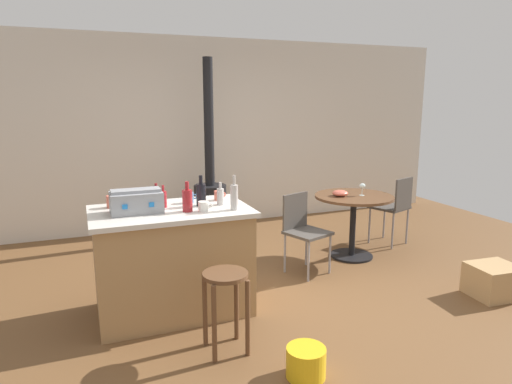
{
  "coord_description": "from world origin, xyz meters",
  "views": [
    {
      "loc": [
        -1.62,
        -3.66,
        1.84
      ],
      "look_at": [
        0.03,
        0.53,
        0.91
      ],
      "focal_mm": 31.69,
      "sensor_mm": 36.0,
      "label": 1
    }
  ],
  "objects_px": {
    "kitchen_island": "(172,260)",
    "wooden_stool": "(226,293)",
    "folding_chair_near": "(303,227)",
    "cup_0": "(204,206)",
    "cup_3": "(219,195)",
    "bottle_0": "(234,197)",
    "bottle_5": "(220,196)",
    "cup_1": "(112,202)",
    "wine_glass": "(362,186)",
    "wood_stove": "(210,195)",
    "serving_bowl": "(340,193)",
    "bottle_4": "(163,199)",
    "plastic_bucket": "(306,362)",
    "dining_table": "(353,210)",
    "cup_2": "(190,197)",
    "bottle_3": "(156,197)",
    "bottle_2": "(187,200)",
    "folding_chair_far": "(394,205)",
    "bottle_1": "(201,194)",
    "cardboard_box": "(494,281)"
  },
  "relations": [
    {
      "from": "cup_1",
      "to": "serving_bowl",
      "type": "relative_size",
      "value": 0.68
    },
    {
      "from": "bottle_5",
      "to": "serving_bowl",
      "type": "relative_size",
      "value": 1.11
    },
    {
      "from": "bottle_3",
      "to": "bottle_5",
      "type": "xyz_separation_m",
      "value": [
        0.53,
        -0.16,
        -0.0
      ]
    },
    {
      "from": "bottle_1",
      "to": "wood_stove",
      "type": "bearing_deg",
      "value": 72.39
    },
    {
      "from": "cup_1",
      "to": "wine_glass",
      "type": "relative_size",
      "value": 0.86
    },
    {
      "from": "folding_chair_near",
      "to": "bottle_2",
      "type": "distance_m",
      "value": 1.57
    },
    {
      "from": "wood_stove",
      "to": "serving_bowl",
      "type": "bearing_deg",
      "value": -51.76
    },
    {
      "from": "dining_table",
      "to": "bottle_1",
      "type": "height_order",
      "value": "bottle_1"
    },
    {
      "from": "bottle_2",
      "to": "bottle_5",
      "type": "bearing_deg",
      "value": 23.24
    },
    {
      "from": "kitchen_island",
      "to": "wooden_stool",
      "type": "height_order",
      "value": "kitchen_island"
    },
    {
      "from": "bottle_3",
      "to": "serving_bowl",
      "type": "bearing_deg",
      "value": 12.75
    },
    {
      "from": "wood_stove",
      "to": "cup_0",
      "type": "xyz_separation_m",
      "value": [
        -0.69,
        -2.28,
        0.4
      ]
    },
    {
      "from": "folding_chair_far",
      "to": "bottle_5",
      "type": "height_order",
      "value": "bottle_5"
    },
    {
      "from": "wood_stove",
      "to": "cup_3",
      "type": "distance_m",
      "value": 2.01
    },
    {
      "from": "cup_3",
      "to": "plastic_bucket",
      "type": "height_order",
      "value": "cup_3"
    },
    {
      "from": "bottle_4",
      "to": "cup_3",
      "type": "height_order",
      "value": "bottle_4"
    },
    {
      "from": "kitchen_island",
      "to": "folding_chair_far",
      "type": "relative_size",
      "value": 1.51
    },
    {
      "from": "kitchen_island",
      "to": "bottle_0",
      "type": "bearing_deg",
      "value": -24.5
    },
    {
      "from": "wooden_stool",
      "to": "cup_0",
      "type": "height_order",
      "value": "cup_0"
    },
    {
      "from": "folding_chair_far",
      "to": "cup_1",
      "type": "xyz_separation_m",
      "value": [
        -3.45,
        -0.58,
        0.45
      ]
    },
    {
      "from": "folding_chair_far",
      "to": "bottle_4",
      "type": "height_order",
      "value": "bottle_4"
    },
    {
      "from": "folding_chair_near",
      "to": "plastic_bucket",
      "type": "relative_size",
      "value": 3.15
    },
    {
      "from": "cup_0",
      "to": "cup_3",
      "type": "xyz_separation_m",
      "value": [
        0.24,
        0.37,
        0.0
      ]
    },
    {
      "from": "bottle_3",
      "to": "wine_glass",
      "type": "xyz_separation_m",
      "value": [
        2.42,
        0.43,
        -0.15
      ]
    },
    {
      "from": "bottle_2",
      "to": "bottle_4",
      "type": "relative_size",
      "value": 1.3
    },
    {
      "from": "bottle_2",
      "to": "bottle_4",
      "type": "distance_m",
      "value": 0.27
    },
    {
      "from": "cup_1",
      "to": "cup_3",
      "type": "height_order",
      "value": "cup_1"
    },
    {
      "from": "folding_chair_near",
      "to": "bottle_4",
      "type": "relative_size",
      "value": 4.36
    },
    {
      "from": "bottle_2",
      "to": "cup_1",
      "type": "relative_size",
      "value": 2.06
    },
    {
      "from": "wooden_stool",
      "to": "dining_table",
      "type": "xyz_separation_m",
      "value": [
        2.02,
        1.41,
        0.12
      ]
    },
    {
      "from": "wood_stove",
      "to": "bottle_1",
      "type": "xyz_separation_m",
      "value": [
        -0.66,
        -2.07,
        0.46
      ]
    },
    {
      "from": "bottle_5",
      "to": "cup_0",
      "type": "bearing_deg",
      "value": -137.39
    },
    {
      "from": "wooden_stool",
      "to": "bottle_1",
      "type": "xyz_separation_m",
      "value": [
        0.05,
        0.82,
        0.58
      ]
    },
    {
      "from": "wooden_stool",
      "to": "cup_2",
      "type": "height_order",
      "value": "cup_2"
    },
    {
      "from": "serving_bowl",
      "to": "cardboard_box",
      "type": "distance_m",
      "value": 1.78
    },
    {
      "from": "cup_1",
      "to": "wine_glass",
      "type": "height_order",
      "value": "cup_1"
    },
    {
      "from": "bottle_4",
      "to": "serving_bowl",
      "type": "relative_size",
      "value": 1.08
    },
    {
      "from": "bottle_3",
      "to": "cup_2",
      "type": "bearing_deg",
      "value": 2.68
    },
    {
      "from": "cup_3",
      "to": "cardboard_box",
      "type": "bearing_deg",
      "value": -22.49
    },
    {
      "from": "bottle_4",
      "to": "plastic_bucket",
      "type": "distance_m",
      "value": 1.78
    },
    {
      "from": "bottle_2",
      "to": "plastic_bucket",
      "type": "relative_size",
      "value": 0.94
    },
    {
      "from": "wooden_stool",
      "to": "bottle_5",
      "type": "xyz_separation_m",
      "value": [
        0.21,
        0.79,
        0.55
      ]
    },
    {
      "from": "bottle_5",
      "to": "cardboard_box",
      "type": "height_order",
      "value": "bottle_5"
    },
    {
      "from": "kitchen_island",
      "to": "cup_3",
      "type": "xyz_separation_m",
      "value": [
        0.48,
        0.19,
        0.5
      ]
    },
    {
      "from": "dining_table",
      "to": "bottle_4",
      "type": "xyz_separation_m",
      "value": [
        -2.29,
        -0.54,
        0.43
      ]
    },
    {
      "from": "wooden_stool",
      "to": "folding_chair_near",
      "type": "distance_m",
      "value": 1.75
    },
    {
      "from": "bottle_5",
      "to": "cardboard_box",
      "type": "distance_m",
      "value": 2.71
    },
    {
      "from": "cup_0",
      "to": "cup_3",
      "type": "height_order",
      "value": "cup_3"
    },
    {
      "from": "bottle_0",
      "to": "bottle_3",
      "type": "bearing_deg",
      "value": 146.58
    },
    {
      "from": "cup_0",
      "to": "dining_table",
      "type": "bearing_deg",
      "value": 21.88
    }
  ]
}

